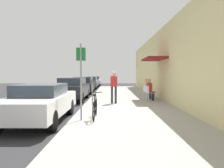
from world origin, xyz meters
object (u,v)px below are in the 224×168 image
(parked_car_0, at_px, (41,102))
(parking_meter, at_px, (93,90))
(street_sign, at_px, (81,76))
(seated_patron_0, at_px, (151,89))
(cafe_chair_1, at_px, (147,91))
(seated_patron_1, at_px, (148,88))
(parked_car_2, at_px, (84,85))
(parked_car_4, at_px, (94,81))
(parked_car_1, at_px, (72,89))
(cafe_chair_0, at_px, (150,92))
(parked_car_3, at_px, (90,82))
(bicycle_0, at_px, (95,108))
(pedestrian_standing, at_px, (114,85))

(parked_car_0, distance_m, parking_meter, 3.76)
(street_sign, bearing_deg, seated_patron_0, 58.52)
(seated_patron_0, relative_size, cafe_chair_1, 1.48)
(seated_patron_1, bearing_deg, parked_car_0, -128.45)
(parked_car_2, relative_size, parked_car_4, 1.00)
(parked_car_1, bearing_deg, parked_car_0, -90.00)
(parking_meter, bearing_deg, street_sign, -90.76)
(parking_meter, distance_m, cafe_chair_0, 3.61)
(parked_car_4, height_order, street_sign, street_sign)
(parked_car_3, relative_size, seated_patron_0, 3.41)
(street_sign, distance_m, seated_patron_0, 6.39)
(cafe_chair_0, xyz_separation_m, cafe_chair_1, (-0.00, 0.98, 0.00))
(bicycle_0, distance_m, seated_patron_1, 6.73)
(parked_car_4, bearing_deg, street_sign, -86.32)
(parked_car_4, relative_size, cafe_chair_1, 5.06)
(seated_patron_0, bearing_deg, parked_car_0, -133.43)
(parked_car_0, height_order, parked_car_1, parked_car_1)
(parked_car_2, bearing_deg, seated_patron_0, -53.51)
(parked_car_3, bearing_deg, parked_car_0, -90.00)
(parked_car_1, distance_m, parking_meter, 3.16)
(parked_car_2, height_order, bicycle_0, parked_car_2)
(parked_car_3, bearing_deg, pedestrian_standing, -78.77)
(parked_car_1, bearing_deg, seated_patron_0, -12.86)
(bicycle_0, bearing_deg, parked_car_0, 179.45)
(parked_car_0, height_order, parked_car_2, parked_car_2)
(parked_car_4, height_order, pedestrian_standing, pedestrian_standing)
(cafe_chair_0, bearing_deg, parked_car_1, 166.83)
(pedestrian_standing, bearing_deg, bicycle_0, -100.27)
(parked_car_3, xyz_separation_m, seated_patron_1, (4.81, -11.19, 0.10))
(parked_car_0, height_order, cafe_chair_0, parked_car_0)
(parked_car_4, xyz_separation_m, cafe_chair_0, (4.75, -17.90, -0.09))
(parked_car_4, relative_size, street_sign, 1.69)
(seated_patron_1, bearing_deg, parked_car_3, 113.26)
(parked_car_3, xyz_separation_m, bicycle_0, (1.94, -17.26, -0.24))
(parked_car_2, relative_size, parked_car_3, 1.00)
(parked_car_4, xyz_separation_m, bicycle_0, (1.94, -22.99, -0.23))
(cafe_chair_1, bearing_deg, parked_car_4, 105.68)
(parked_car_3, height_order, pedestrian_standing, pedestrian_standing)
(parked_car_2, xyz_separation_m, bicycle_0, (1.94, -11.60, -0.26))
(parked_car_2, bearing_deg, parked_car_0, -90.00)
(street_sign, relative_size, seated_patron_0, 2.02)
(seated_patron_0, bearing_deg, parked_car_3, 111.58)
(parked_car_2, bearing_deg, parked_car_1, -90.00)
(bicycle_0, height_order, pedestrian_standing, pedestrian_standing)
(parked_car_0, xyz_separation_m, parking_meter, (1.55, 3.43, 0.18))
(parked_car_4, distance_m, parking_meter, 19.60)
(parked_car_3, relative_size, parking_meter, 3.33)
(parked_car_0, xyz_separation_m, seated_patron_1, (4.81, 6.06, 0.11))
(parked_car_3, height_order, cafe_chair_0, parked_car_3)
(parked_car_2, bearing_deg, bicycle_0, -80.49)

